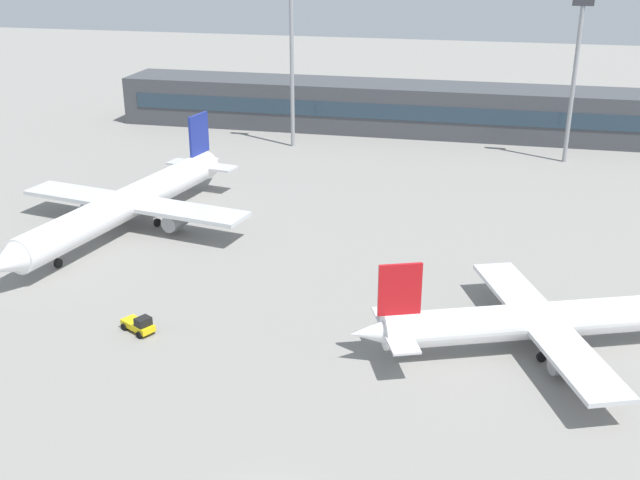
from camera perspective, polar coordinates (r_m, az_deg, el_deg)
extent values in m
plane|color=gray|center=(87.68, 3.50, -2.11)|extent=(400.00, 400.00, 0.00)
cube|color=#3F4247|center=(148.07, 7.76, 9.60)|extent=(116.94, 12.00, 9.00)
cube|color=#263847|center=(142.09, 7.53, 9.27)|extent=(111.09, 0.16, 2.80)
cylinder|color=white|center=(73.32, 16.83, -5.67)|extent=(30.44, 14.45, 3.31)
cone|color=white|center=(68.14, 3.65, -6.90)|extent=(3.93, 3.36, 2.32)
cube|color=red|center=(66.85, 5.94, -3.67)|extent=(3.69, 1.68, 4.79)
cube|color=silver|center=(68.55, 5.60, -6.61)|extent=(5.43, 9.01, 0.21)
cube|color=silver|center=(73.08, 16.19, -5.92)|extent=(13.37, 25.88, 0.44)
cylinder|color=gray|center=(69.59, 17.81, -8.77)|extent=(3.23, 2.63, 1.74)
cylinder|color=gray|center=(77.85, 14.56, -4.97)|extent=(3.23, 2.63, 1.74)
cylinder|color=black|center=(71.98, 16.09, -8.34)|extent=(0.94, 0.64, 0.87)
cylinder|color=black|center=(75.56, 14.72, -6.66)|extent=(0.94, 0.64, 0.87)
cylinder|color=white|center=(100.94, -14.07, 2.68)|extent=(11.16, 38.30, 4.03)
cone|color=white|center=(86.56, -22.35, -1.63)|extent=(4.60, 5.08, 3.83)
cone|color=white|center=(117.15, -8.00, 5.79)|extent=(3.53, 4.49, 2.82)
cube|color=navy|center=(113.26, -8.97, 7.76)|extent=(1.26, 4.66, 5.84)
cube|color=silver|center=(114.75, -8.75, 5.51)|extent=(10.99, 4.92, 0.25)
cube|color=silver|center=(101.84, -13.70, 2.69)|extent=(32.24, 11.00, 0.53)
cylinder|color=gray|center=(106.15, -16.39, 2.35)|extent=(2.73, 3.74, 2.12)
cylinder|color=gray|center=(98.76, -10.66, 1.42)|extent=(2.73, 3.74, 2.12)
cylinder|color=black|center=(92.55, -18.84, -1.63)|extent=(0.62, 1.12, 1.06)
cylinder|color=black|center=(105.11, -14.44, 1.69)|extent=(0.62, 1.12, 1.06)
cylinder|color=black|center=(101.94, -11.97, 1.28)|extent=(0.62, 1.12, 1.06)
cube|color=yellow|center=(75.98, -13.35, -6.17)|extent=(3.88, 3.04, 0.60)
cube|color=black|center=(75.02, -12.98, -5.95)|extent=(1.64, 1.76, 0.90)
cylinder|color=black|center=(74.86, -13.26, -6.87)|extent=(0.73, 0.55, 0.70)
cylinder|color=black|center=(75.63, -12.31, -6.47)|extent=(0.73, 0.55, 0.70)
cylinder|color=black|center=(76.63, -14.33, -6.27)|extent=(0.73, 0.55, 0.70)
cylinder|color=black|center=(77.39, -13.39, -5.88)|extent=(0.73, 0.55, 0.70)
cylinder|color=gray|center=(132.12, 18.25, 10.75)|extent=(0.70, 0.70, 24.93)
cube|color=#333338|center=(130.46, 18.95, 16.37)|extent=(3.20, 0.80, 1.20)
cylinder|color=gray|center=(135.42, -2.09, 12.53)|extent=(0.70, 0.70, 27.12)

